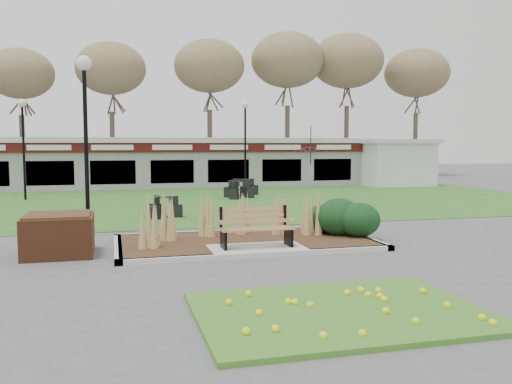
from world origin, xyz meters
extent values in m
plane|color=#515154|center=(0.00, 0.00, 0.00)|extent=(100.00, 100.00, 0.00)
cube|color=#266720|center=(0.00, 12.00, 0.01)|extent=(34.00, 16.00, 0.02)
cube|color=#317521|center=(0.00, -4.60, 0.04)|extent=(4.20, 3.00, 0.08)
cube|color=#372316|center=(0.00, 1.20, 0.06)|extent=(6.22, 3.22, 0.12)
cube|color=#B7B7B2|center=(0.00, -0.41, 0.06)|extent=(6.40, 0.18, 0.12)
cube|color=#B7B7B2|center=(0.00, 2.81, 0.06)|extent=(6.40, 0.18, 0.12)
cube|color=#B7B7B2|center=(-3.11, 1.20, 0.06)|extent=(0.18, 3.40, 0.12)
cube|color=#B7B7B2|center=(3.11, 1.20, 0.06)|extent=(0.18, 3.40, 0.12)
cube|color=#B7B7B2|center=(0.00, 0.15, 0.07)|extent=(2.20, 1.20, 0.13)
cone|color=tan|center=(-1.90, 1.60, 0.70)|extent=(0.36, 0.36, 1.15)
cone|color=tan|center=(-0.90, 2.00, 0.70)|extent=(0.36, 0.36, 1.15)
cone|color=tan|center=(0.20, 2.20, 0.70)|extent=(0.36, 0.36, 1.15)
cone|color=tan|center=(1.10, 2.00, 0.70)|extent=(0.36, 0.36, 1.15)
cone|color=tan|center=(1.90, 1.60, 0.70)|extent=(0.36, 0.36, 1.15)
cone|color=tan|center=(-2.40, 0.80, 0.70)|extent=(0.36, 0.36, 1.15)
ellipsoid|color=black|center=(2.60, 1.40, 0.59)|extent=(1.21, 1.10, 0.99)
ellipsoid|color=black|center=(3.00, 1.00, 0.54)|extent=(1.10, 1.00, 0.90)
ellipsoid|color=black|center=(2.90, 1.90, 0.53)|extent=(1.06, 0.96, 0.86)
ellipsoid|color=black|center=(2.30, 1.90, 0.48)|extent=(0.92, 0.84, 0.76)
cube|color=#AA7C4D|center=(0.00, 0.15, 0.56)|extent=(1.70, 0.57, 0.04)
cube|color=#AA7C4D|center=(0.00, 0.46, 0.84)|extent=(1.70, 0.13, 0.44)
cube|color=black|center=(-0.78, 0.15, 0.34)|extent=(0.06, 0.55, 0.42)
cube|color=black|center=(0.78, 0.15, 0.34)|extent=(0.06, 0.55, 0.42)
cube|color=black|center=(-0.78, 0.45, 0.81)|extent=(0.06, 0.06, 0.50)
cube|color=black|center=(0.78, 0.45, 0.81)|extent=(0.06, 0.06, 0.50)
cube|color=#AA7C4D|center=(-0.82, 0.13, 0.74)|extent=(0.05, 0.50, 0.04)
cube|color=#AA7C4D|center=(0.82, 0.13, 0.74)|extent=(0.05, 0.50, 0.04)
cube|color=brown|center=(-4.40, 1.00, 0.45)|extent=(1.50, 1.50, 0.90)
cube|color=#372316|center=(-4.40, 1.00, 0.92)|extent=(1.40, 1.40, 0.06)
cube|color=gray|center=(0.00, 20.00, 1.30)|extent=(24.00, 3.00, 2.60)
cube|color=#460F0F|center=(0.00, 18.45, 2.35)|extent=(24.00, 0.18, 0.55)
cube|color=silver|center=(0.00, 20.00, 2.75)|extent=(24.60, 3.40, 0.30)
cube|color=silver|center=(0.00, 18.34, 2.35)|extent=(22.00, 0.02, 0.28)
cube|color=black|center=(0.00, 18.55, 1.00)|extent=(22.00, 0.10, 1.30)
cube|color=silver|center=(13.50, 18.00, 1.30)|extent=(4.00, 3.00, 2.60)
cube|color=silver|center=(13.50, 18.00, 2.70)|extent=(4.40, 3.40, 0.25)
cylinder|color=#47382B|center=(-9.00, 28.00, 2.59)|extent=(0.36, 0.36, 5.17)
ellipsoid|color=brown|center=(-9.00, 28.00, 8.39)|extent=(5.24, 5.24, 3.93)
cylinder|color=#47382B|center=(-3.00, 28.00, 2.59)|extent=(0.36, 0.36, 5.17)
ellipsoid|color=brown|center=(-3.00, 28.00, 8.39)|extent=(5.24, 5.24, 3.93)
cylinder|color=#47382B|center=(3.00, 28.00, 2.59)|extent=(0.36, 0.36, 5.17)
ellipsoid|color=brown|center=(3.00, 28.00, 8.39)|extent=(5.24, 5.24, 3.93)
cylinder|color=#47382B|center=(9.00, 28.00, 2.59)|extent=(0.36, 0.36, 5.17)
ellipsoid|color=brown|center=(9.00, 28.00, 8.39)|extent=(5.24, 5.24, 3.93)
cylinder|color=#47382B|center=(15.00, 28.00, 2.59)|extent=(0.36, 0.36, 5.17)
ellipsoid|color=brown|center=(15.00, 28.00, 8.39)|extent=(5.24, 5.24, 3.93)
cylinder|color=#47382B|center=(21.00, 28.00, 2.59)|extent=(0.36, 0.36, 5.17)
ellipsoid|color=brown|center=(21.00, 28.00, 8.39)|extent=(5.24, 5.24, 3.93)
cylinder|color=black|center=(-3.87, 3.46, 2.24)|extent=(0.11, 0.11, 4.48)
sphere|color=white|center=(-3.87, 3.46, 4.66)|extent=(0.40, 0.40, 0.40)
cylinder|color=black|center=(3.82, 17.00, 2.24)|extent=(0.11, 0.11, 4.48)
sphere|color=white|center=(3.82, 17.00, 4.66)|extent=(0.40, 0.40, 0.40)
cylinder|color=black|center=(-7.05, 14.34, 2.09)|extent=(0.10, 0.10, 4.18)
sphere|color=white|center=(-7.05, 14.34, 4.34)|extent=(0.38, 0.38, 0.38)
cylinder|color=black|center=(3.00, 13.96, 0.04)|extent=(0.46, 0.46, 0.03)
cylinder|color=black|center=(3.00, 13.96, 0.41)|extent=(0.05, 0.05, 0.75)
cylinder|color=black|center=(3.00, 13.96, 0.79)|extent=(0.63, 0.63, 0.03)
cube|color=black|center=(3.55, 14.13, 0.26)|extent=(0.44, 0.44, 0.48)
cube|color=black|center=(2.58, 14.35, 0.26)|extent=(0.50, 0.50, 0.48)
cube|color=black|center=(2.87, 13.40, 0.26)|extent=(0.43, 0.43, 0.48)
cylinder|color=black|center=(-1.58, 6.75, 0.03)|extent=(0.41, 0.41, 0.03)
cylinder|color=black|center=(-1.58, 6.75, 0.37)|extent=(0.05, 0.05, 0.67)
cylinder|color=black|center=(-1.58, 6.75, 0.71)|extent=(0.56, 0.56, 0.02)
cube|color=black|center=(-1.06, 6.71, 0.24)|extent=(0.34, 0.34, 0.43)
cube|color=black|center=(-1.80, 7.22, 0.24)|extent=(0.42, 0.42, 0.43)
cube|color=black|center=(-1.87, 6.33, 0.24)|extent=(0.44, 0.44, 0.43)
cylinder|color=black|center=(2.38, 12.61, 0.04)|extent=(0.47, 0.47, 0.03)
cylinder|color=black|center=(2.38, 12.61, 0.41)|extent=(0.05, 0.05, 0.76)
cylinder|color=black|center=(2.38, 12.61, 0.80)|extent=(0.64, 0.64, 0.03)
cube|color=black|center=(2.97, 12.61, 0.26)|extent=(0.37, 0.37, 0.49)
cube|color=black|center=(2.08, 13.11, 0.26)|extent=(0.49, 0.49, 0.49)
cube|color=black|center=(2.10, 12.10, 0.26)|extent=(0.49, 0.49, 0.49)
cylinder|color=black|center=(8.00, 18.00, 1.10)|extent=(0.06, 0.06, 2.20)
imported|color=#2D599E|center=(8.00, 18.00, 1.55)|extent=(2.45, 2.47, 1.79)
camera|label=1|loc=(-3.17, -11.83, 2.50)|focal=38.00mm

